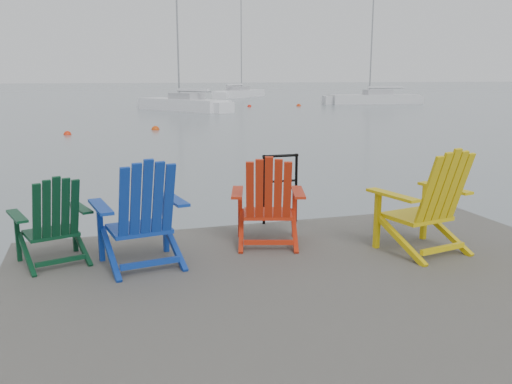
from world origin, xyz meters
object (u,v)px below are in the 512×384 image
object	(u,v)px
chair_blue	(142,213)
buoy_d	(249,107)
buoy_c	(299,106)
sailboat_near	(183,105)
chair_red	(268,201)
buoy_a	(155,130)
sailboat_far	(374,100)
chair_green	(53,220)
chair_yellow	(427,201)
sailboat_mid	(240,94)
handrail	(280,182)
buoy_b	(68,135)

from	to	relation	value
chair_blue	buoy_d	size ratio (longest dim) A/B	3.26
buoy_c	chair_blue	bearing A→B (deg)	-113.49
sailboat_near	buoy_d	world-z (taller)	sailboat_near
chair_red	buoy_a	xyz separation A→B (m)	(0.90, 19.18, -1.01)
chair_red	sailboat_far	size ratio (longest dim) A/B	0.10
chair_green	chair_yellow	xyz separation A→B (m)	(3.82, -0.76, 0.11)
sailboat_near	sailboat_mid	world-z (taller)	sailboat_mid
handrail	buoy_c	bearing A→B (deg)	68.40
handrail	buoy_a	bearing A→B (deg)	88.59
buoy_b	chair_yellow	bearing A→B (deg)	-76.93
chair_blue	sailboat_near	xyz separation A→B (m)	(5.86, 33.31, -0.70)
chair_green	buoy_b	distance (m)	18.14
buoy_c	buoy_d	distance (m)	4.10
buoy_a	buoy_c	world-z (taller)	buoy_c
chair_blue	sailboat_far	world-z (taller)	sailboat_far
sailboat_mid	buoy_c	world-z (taller)	sailboat_mid
buoy_d	sailboat_mid	bearing A→B (deg)	77.11
chair_green	buoy_b	xyz separation A→B (m)	(-0.56, 18.10, -0.96)
chair_yellow	buoy_b	bearing A→B (deg)	91.26
chair_red	sailboat_far	world-z (taller)	sailboat_far
sailboat_near	buoy_b	size ratio (longest dim) A/B	34.06
buoy_a	buoy_d	distance (m)	19.45
handrail	chair_green	size ratio (longest dim) A/B	0.98
chair_green	handrail	bearing A→B (deg)	-0.03
sailboat_near	sailboat_mid	bearing A→B (deg)	35.04
chair_red	sailboat_far	distance (m)	43.49
buoy_a	buoy_c	xyz separation A→B (m)	(13.44, 16.77, 0.00)
chair_blue	sailboat_far	size ratio (longest dim) A/B	0.10
chair_blue	sailboat_far	distance (m)	44.48
chair_yellow	sailboat_far	xyz separation A→B (m)	(20.45, 38.25, -0.72)
chair_blue	sailboat_far	bearing A→B (deg)	48.64
chair_green	sailboat_near	size ratio (longest dim) A/B	0.08
handrail	chair_red	size ratio (longest dim) A/B	0.88
handrail	chair_blue	bearing A→B (deg)	-147.67
handrail	buoy_c	xyz separation A→B (m)	(13.89, 35.08, -1.04)
sailboat_near	chair_yellow	bearing A→B (deg)	-125.50
chair_yellow	buoy_c	bearing A→B (deg)	58.96
chair_blue	chair_red	distance (m)	1.45
handrail	chair_yellow	world-z (taller)	chair_yellow
buoy_b	buoy_c	distance (m)	24.74
chair_red	buoy_b	size ratio (longest dim) A/B	3.20
chair_red	sailboat_near	size ratio (longest dim) A/B	0.09
buoy_d	handrail	bearing A→B (deg)	-105.50
handrail	chair_red	distance (m)	0.98
sailboat_far	buoy_d	distance (m)	11.82
handrail	sailboat_far	world-z (taller)	sailboat_far
chair_yellow	buoy_c	distance (m)	38.86
chair_red	buoy_d	xyz separation A→B (m)	(10.25, 36.24, -1.01)
chair_yellow	buoy_a	world-z (taller)	chair_yellow
sailboat_mid	buoy_c	size ratio (longest dim) A/B	32.79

